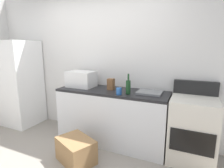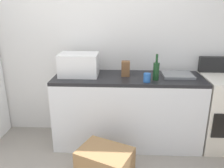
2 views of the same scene
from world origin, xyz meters
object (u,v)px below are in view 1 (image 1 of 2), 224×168
(knife_block, at_px, (111,84))
(wine_bottle, at_px, (128,87))
(coffee_mug, at_px, (119,91))
(refrigerator, at_px, (20,83))
(stove_oven, at_px, (192,129))
(microwave, at_px, (81,79))
(cardboard_box_large, at_px, (76,150))

(knife_block, bearing_deg, wine_bottle, -22.99)
(wine_bottle, distance_m, coffee_mug, 0.15)
(refrigerator, distance_m, stove_oven, 3.29)
(wine_bottle, bearing_deg, knife_block, 157.01)
(stove_oven, xyz_separation_m, knife_block, (-1.25, 0.02, 0.52))
(stove_oven, bearing_deg, knife_block, 178.90)
(microwave, bearing_deg, stove_oven, -0.57)
(microwave, height_order, wine_bottle, wine_bottle)
(wine_bottle, relative_size, cardboard_box_large, 0.58)
(stove_oven, height_order, knife_block, stove_oven)
(coffee_mug, bearing_deg, cardboard_box_large, -131.32)
(stove_oven, height_order, cardboard_box_large, stove_oven)
(refrigerator, xyz_separation_m, wine_bottle, (2.37, -0.07, 0.16))
(wine_bottle, bearing_deg, cardboard_box_large, -132.91)
(refrigerator, relative_size, coffee_mug, 17.08)
(refrigerator, distance_m, coffee_mug, 2.26)
(wine_bottle, xyz_separation_m, cardboard_box_large, (-0.55, -0.59, -0.84))
(wine_bottle, bearing_deg, coffee_mug, -140.30)
(wine_bottle, bearing_deg, microwave, 171.18)
(stove_oven, height_order, wine_bottle, wine_bottle)
(stove_oven, xyz_separation_m, coffee_mug, (-1.01, -0.21, 0.48))
(coffee_mug, height_order, cardboard_box_large, coffee_mug)
(stove_oven, height_order, microwave, microwave)
(wine_bottle, distance_m, cardboard_box_large, 1.17)
(refrigerator, height_order, stove_oven, refrigerator)
(coffee_mug, distance_m, cardboard_box_large, 1.03)
(coffee_mug, bearing_deg, stove_oven, 11.94)
(stove_oven, xyz_separation_m, wine_bottle, (-0.90, -0.12, 0.54))
(stove_oven, bearing_deg, wine_bottle, -172.23)
(knife_block, bearing_deg, refrigerator, -177.75)
(stove_oven, distance_m, cardboard_box_large, 1.65)
(stove_oven, xyz_separation_m, cardboard_box_large, (-1.45, -0.71, -0.30))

